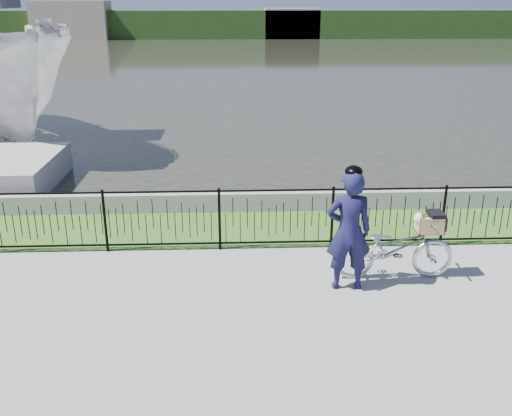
{
  "coord_description": "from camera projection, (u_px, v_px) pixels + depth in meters",
  "views": [
    {
      "loc": [
        -0.75,
        -7.76,
        4.23
      ],
      "look_at": [
        -0.38,
        1.0,
        1.0
      ],
      "focal_mm": 40.0,
      "sensor_mm": 36.0,
      "label": 1
    }
  ],
  "objects": [
    {
      "name": "far_treeline",
      "position": [
        237.0,
        24.0,
        64.49
      ],
      "size": [
        120.0,
        6.0,
        3.0
      ],
      "primitive_type": "cube",
      "color": "#244219",
      "rests_on": "ground"
    },
    {
      "name": "bicycle_rig",
      "position": [
        394.0,
        248.0,
        9.04
      ],
      "size": [
        1.93,
        0.67,
        1.13
      ],
      "color": "#B4B9C1",
      "rests_on": "ground"
    },
    {
      "name": "far_building_right",
      "position": [
        292.0,
        23.0,
        63.29
      ],
      "size": [
        6.0,
        3.0,
        3.2
      ],
      "primitive_type": "cube",
      "color": "gray",
      "rests_on": "ground"
    },
    {
      "name": "water",
      "position": [
        242.0,
        63.0,
        39.7
      ],
      "size": [
        120.0,
        120.0,
        0.0
      ],
      "primitive_type": "plane",
      "color": "#292A20",
      "rests_on": "ground"
    },
    {
      "name": "quay_wall",
      "position": [
        269.0,
        201.0,
        12.08
      ],
      "size": [
        60.0,
        0.3,
        0.4
      ],
      "primitive_type": "cube",
      "color": "gray",
      "rests_on": "ground"
    },
    {
      "name": "ground",
      "position": [
        283.0,
        291.0,
        8.77
      ],
      "size": [
        120.0,
        120.0,
        0.0
      ],
      "primitive_type": "plane",
      "color": "gray",
      "rests_on": "ground"
    },
    {
      "name": "fence",
      "position": [
        276.0,
        218.0,
        10.07
      ],
      "size": [
        14.0,
        0.06,
        1.15
      ],
      "primitive_type": null,
      "color": "black",
      "rests_on": "ground"
    },
    {
      "name": "far_building_left",
      "position": [
        72.0,
        20.0,
        61.74
      ],
      "size": [
        8.0,
        4.0,
        4.0
      ],
      "primitive_type": "cube",
      "color": "gray",
      "rests_on": "ground"
    },
    {
      "name": "grass_strip",
      "position": [
        272.0,
        227.0,
        11.21
      ],
      "size": [
        60.0,
        2.0,
        0.01
      ],
      "primitive_type": "cube",
      "color": "#36611E",
      "rests_on": "ground"
    },
    {
      "name": "cyclist",
      "position": [
        349.0,
        230.0,
        8.56
      ],
      "size": [
        0.69,
        0.46,
        1.96
      ],
      "color": "#131335",
      "rests_on": "ground"
    }
  ]
}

